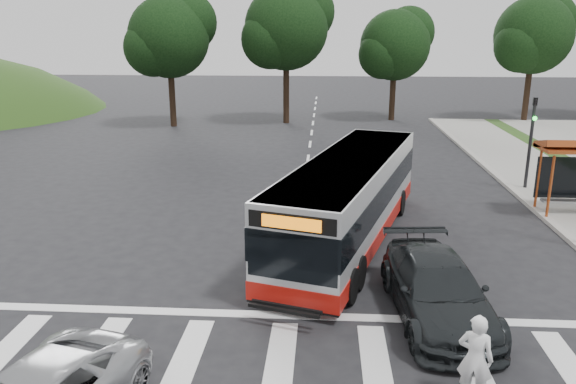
{
  "coord_description": "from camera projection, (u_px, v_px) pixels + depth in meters",
  "views": [
    {
      "loc": [
        0.84,
        -15.58,
        6.72
      ],
      "look_at": [
        -0.31,
        2.01,
        1.6
      ],
      "focal_mm": 35.0,
      "sensor_mm": 36.0,
      "label": 1
    }
  ],
  "objects": [
    {
      "name": "ground",
      "position": [
        294.0,
        262.0,
        16.86
      ],
      "size": [
        140.0,
        140.0,
        0.0
      ],
      "primitive_type": "plane",
      "color": "black",
      "rests_on": "ground"
    },
    {
      "name": "sidewalk_east",
      "position": [
        562.0,
        192.0,
        23.82
      ],
      "size": [
        4.0,
        40.0,
        0.12
      ],
      "primitive_type": "cube",
      "color": "gray",
      "rests_on": "ground"
    },
    {
      "name": "curb_east",
      "position": [
        514.0,
        191.0,
        23.95
      ],
      "size": [
        0.3,
        40.0,
        0.15
      ],
      "primitive_type": "cube",
      "color": "#9E9991",
      "rests_on": "ground"
    },
    {
      "name": "crosswalk_ladder",
      "position": [
        281.0,
        354.0,
        12.07
      ],
      "size": [
        18.0,
        2.6,
        0.01
      ],
      "primitive_type": "cube",
      "color": "silver",
      "rests_on": "ground"
    },
    {
      "name": "traffic_signal_ne_short",
      "position": [
        531.0,
        134.0,
        23.71
      ],
      "size": [
        0.18,
        0.37,
        4.0
      ],
      "color": "black",
      "rests_on": "ground"
    },
    {
      "name": "tree_ne_a",
      "position": [
        535.0,
        34.0,
        40.97
      ],
      "size": [
        6.16,
        5.74,
        9.3
      ],
      "color": "black",
      "rests_on": "parking_lot"
    },
    {
      "name": "tree_north_a",
      "position": [
        287.0,
        26.0,
        40.03
      ],
      "size": [
        6.6,
        6.15,
        10.17
      ],
      "color": "black",
      "rests_on": "ground"
    },
    {
      "name": "tree_north_b",
      "position": [
        396.0,
        44.0,
        41.79
      ],
      "size": [
        5.72,
        5.33,
        8.43
      ],
      "color": "black",
      "rests_on": "ground"
    },
    {
      "name": "tree_north_c",
      "position": [
        170.0,
        36.0,
        38.78
      ],
      "size": [
        6.16,
        5.74,
        9.3
      ],
      "color": "black",
      "rests_on": "ground"
    },
    {
      "name": "transit_bus",
      "position": [
        349.0,
        201.0,
        18.03
      ],
      "size": [
        5.36,
        11.07,
        2.8
      ],
      "primitive_type": null,
      "rotation": [
        0.0,
        0.0,
        -0.29
      ],
      "color": "#BBBDC0",
      "rests_on": "ground"
    },
    {
      "name": "pedestrian",
      "position": [
        475.0,
        359.0,
        10.33
      ],
      "size": [
        0.76,
        0.64,
        1.78
      ],
      "primitive_type": "imported",
      "rotation": [
        0.0,
        0.0,
        2.75
      ],
      "color": "white",
      "rests_on": "ground"
    },
    {
      "name": "dark_sedan",
      "position": [
        437.0,
        289.0,
        13.43
      ],
      "size": [
        2.5,
        5.24,
        1.48
      ],
      "primitive_type": "imported",
      "rotation": [
        0.0,
        0.0,
        0.09
      ],
      "color": "#212426",
      "rests_on": "ground"
    }
  ]
}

